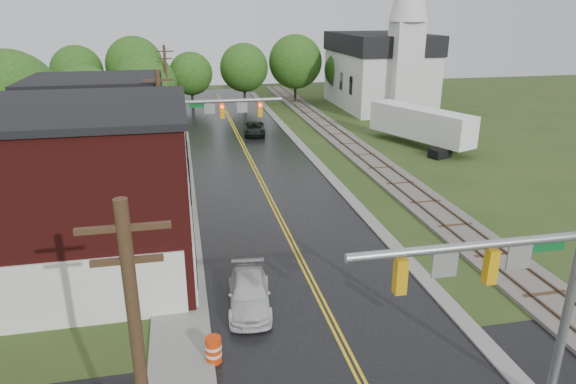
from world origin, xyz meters
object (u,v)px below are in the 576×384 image
object	(u,v)px
utility_pole_c	(167,89)
semi_trailer	(421,124)
tree_left_e	(147,86)
traffic_signal_far	(212,119)
traffic_signal_near	(512,280)
utility_pole_a	(142,384)
brick_building	(36,195)
tree_left_c	(87,100)
construction_barrel	(214,350)
suv_dark	(254,129)
pickup_white	(249,294)
utility_pole_b	(163,141)
tree_left_b	(12,104)
church	(382,63)

from	to	relation	value
utility_pole_c	semi_trailer	world-z (taller)	utility_pole_c
tree_left_e	semi_trailer	xyz separation A→B (m)	(25.26, -11.45, -2.66)
traffic_signal_far	utility_pole_c	size ratio (longest dim) A/B	0.82
traffic_signal_near	utility_pole_a	world-z (taller)	utility_pole_a
brick_building	traffic_signal_far	size ratio (longest dim) A/B	1.95
tree_left_c	construction_barrel	distance (m)	34.74
construction_barrel	suv_dark	bearing A→B (deg)	79.36
brick_building	semi_trailer	size ratio (longest dim) A/B	1.27
semi_trailer	construction_barrel	xyz separation A→B (m)	(-21.41, -27.91, -1.63)
tree_left_e	semi_trailer	distance (m)	27.86
traffic_signal_far	tree_left_e	xyz separation A→B (m)	(-5.38, 18.90, -0.16)
pickup_white	semi_trailer	xyz separation A→B (m)	(19.61, 24.45, 1.51)
utility_pole_b	pickup_white	bearing A→B (deg)	-73.30
tree_left_b	pickup_white	xyz separation A→B (m)	(14.65, -21.90, -5.07)
brick_building	tree_left_b	xyz separation A→B (m)	(-5.36, 16.90, 1.57)
traffic_signal_far	utility_pole_b	bearing A→B (deg)	-123.68
traffic_signal_near	utility_pole_b	size ratio (longest dim) A/B	0.82
utility_pole_b	tree_left_e	xyz separation A→B (m)	(-2.05, 23.90, 0.09)
traffic_signal_far	tree_left_c	xyz separation A→B (m)	(-10.38, 12.90, -0.46)
brick_building	pickup_white	distance (m)	11.11
church	traffic_signal_far	size ratio (longest dim) A/B	2.72
utility_pole_a	construction_barrel	size ratio (longest dim) A/B	8.61
suv_dark	tree_left_c	bearing A→B (deg)	-164.71
traffic_signal_far	utility_pole_c	distance (m)	17.33
tree_left_e	utility_pole_b	bearing A→B (deg)	-85.10
tree_left_b	utility_pole_a	bearing A→B (deg)	-70.90
utility_pole_c	semi_trailer	distance (m)	25.23
tree_left_c	tree_left_b	bearing A→B (deg)	-116.56
traffic_signal_far	utility_pole_b	xyz separation A→B (m)	(-3.33, -5.00, -0.25)
traffic_signal_near	utility_pole_b	bearing A→B (deg)	117.19
traffic_signal_near	tree_left_c	world-z (taller)	tree_left_c
traffic_signal_far	semi_trailer	size ratio (longest dim) A/B	0.65
brick_building	tree_left_c	world-z (taller)	brick_building
traffic_signal_far	utility_pole_b	size ratio (longest dim) A/B	0.82
utility_pole_b	tree_left_c	distance (m)	19.24
utility_pole_a	tree_left_c	xyz separation A→B (m)	(-7.05, 39.90, -0.21)
tree_left_c	utility_pole_b	bearing A→B (deg)	-68.51
utility_pole_a	suv_dark	world-z (taller)	utility_pole_a
brick_building	suv_dark	world-z (taller)	brick_building
tree_left_b	semi_trailer	xyz separation A→B (m)	(34.26, 2.55, -3.56)
utility_pole_c	tree_left_e	world-z (taller)	utility_pole_c
construction_barrel	traffic_signal_far	bearing A→B (deg)	85.72
brick_building	tree_left_b	size ratio (longest dim) A/B	1.48
tree_left_b	tree_left_c	world-z (taller)	tree_left_b
tree_left_c	construction_barrel	size ratio (longest dim) A/B	7.32
tree_left_c	semi_trailer	size ratio (longest dim) A/B	0.68
suv_dark	utility_pole_c	bearing A→B (deg)	175.12
utility_pole_a	tree_left_e	bearing A→B (deg)	92.55
suv_dark	church	bearing A→B (deg)	38.71
utility_pole_b	tree_left_e	size ratio (longest dim) A/B	1.10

